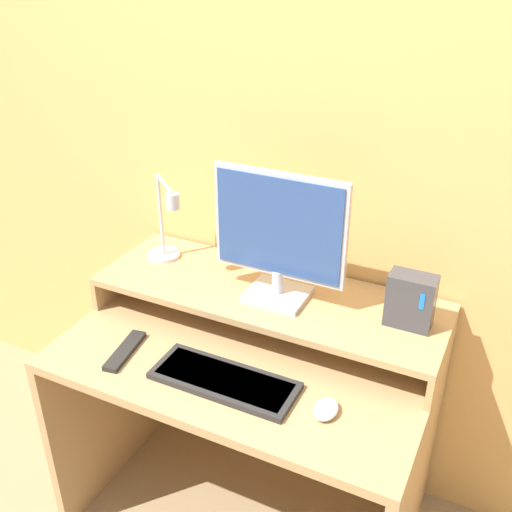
% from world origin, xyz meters
% --- Properties ---
extents(wall_back, '(6.00, 0.05, 2.50)m').
position_xyz_m(wall_back, '(0.00, 0.72, 1.25)').
color(wall_back, '#E5AD60').
rests_on(wall_back, ground_plane).
extents(desk, '(1.11, 0.68, 0.71)m').
position_xyz_m(desk, '(0.00, 0.34, 0.50)').
color(desk, tan).
rests_on(desk, ground_plane).
extents(monitor_shelf, '(1.11, 0.37, 0.12)m').
position_xyz_m(monitor_shelf, '(0.00, 0.50, 0.81)').
color(monitor_shelf, tan).
rests_on(monitor_shelf, desk).
extents(monitor, '(0.41, 0.16, 0.40)m').
position_xyz_m(monitor, '(0.04, 0.48, 1.04)').
color(monitor, '#BCBCC1').
rests_on(monitor, monitor_shelf).
extents(desk_lamp, '(0.20, 0.19, 0.30)m').
position_xyz_m(desk_lamp, '(-0.38, 0.51, 0.96)').
color(desk_lamp, silver).
rests_on(desk_lamp, monitor_shelf).
extents(router_dock, '(0.13, 0.08, 0.16)m').
position_xyz_m(router_dock, '(0.43, 0.51, 0.91)').
color(router_dock, '#3D3D42').
rests_on(router_dock, monitor_shelf).
extents(keyboard, '(0.41, 0.16, 0.02)m').
position_xyz_m(keyboard, '(0.01, 0.18, 0.72)').
color(keyboard, '#282828').
rests_on(keyboard, desk).
extents(mouse, '(0.06, 0.09, 0.03)m').
position_xyz_m(mouse, '(0.31, 0.19, 0.73)').
color(mouse, white).
rests_on(mouse, desk).
extents(remote_control, '(0.07, 0.20, 0.02)m').
position_xyz_m(remote_control, '(-0.32, 0.17, 0.72)').
color(remote_control, black).
rests_on(remote_control, desk).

